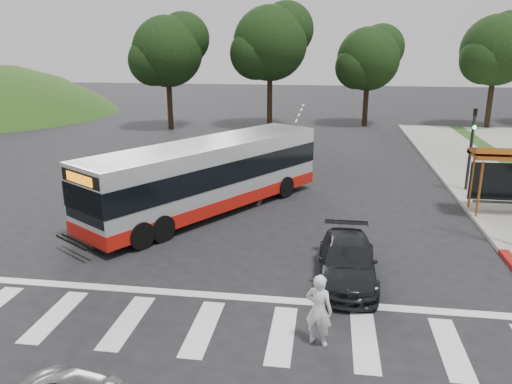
# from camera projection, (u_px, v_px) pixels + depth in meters

# --- Properties ---
(ground) EXTENTS (140.00, 140.00, 0.00)m
(ground) POSITION_uv_depth(u_px,v_px,m) (238.00, 250.00, 17.30)
(ground) COLOR black
(ground) RESTS_ON ground
(sidewalk_east) EXTENTS (4.00, 40.00, 0.12)m
(sidewalk_east) POSITION_uv_depth(u_px,v_px,m) (499.00, 195.00, 23.35)
(sidewalk_east) COLOR gray
(sidewalk_east) RESTS_ON ground
(curb_east) EXTENTS (0.30, 40.00, 0.15)m
(curb_east) POSITION_uv_depth(u_px,v_px,m) (455.00, 193.00, 23.62)
(curb_east) COLOR #9E9991
(curb_east) RESTS_ON ground
(crosswalk_ladder) EXTENTS (18.00, 2.60, 0.01)m
(crosswalk_ladder) POSITION_uv_depth(u_px,v_px,m) (203.00, 328.00, 12.56)
(crosswalk_ladder) COLOR silver
(crosswalk_ladder) RESTS_ON ground
(traffic_signal_ne_short) EXTENTS (0.18, 0.37, 4.00)m
(traffic_signal_ne_short) POSITION_uv_depth(u_px,v_px,m) (472.00, 141.00, 23.31)
(traffic_signal_ne_short) COLOR black
(traffic_signal_ne_short) RESTS_ON ground
(tree_ne_a) EXTENTS (6.16, 5.74, 9.30)m
(tree_ne_a) POSITION_uv_depth(u_px,v_px,m) (497.00, 49.00, 39.84)
(tree_ne_a) COLOR black
(tree_ne_a) RESTS_ON parking_lot
(tree_north_a) EXTENTS (6.60, 6.15, 10.17)m
(tree_north_a) POSITION_uv_depth(u_px,v_px,m) (271.00, 42.00, 40.27)
(tree_north_a) COLOR black
(tree_north_a) RESTS_ON ground
(tree_north_b) EXTENTS (5.72, 5.33, 8.43)m
(tree_north_b) POSITION_uv_depth(u_px,v_px,m) (369.00, 58.00, 41.42)
(tree_north_b) COLOR black
(tree_north_b) RESTS_ON ground
(tree_north_c) EXTENTS (6.16, 5.74, 9.30)m
(tree_north_c) POSITION_uv_depth(u_px,v_px,m) (168.00, 50.00, 39.66)
(tree_north_c) COLOR black
(tree_north_c) RESTS_ON ground
(transit_bus) EXTENTS (8.38, 11.01, 2.98)m
(transit_bus) POSITION_uv_depth(u_px,v_px,m) (209.00, 177.00, 20.84)
(transit_bus) COLOR #B9BBBE
(transit_bus) RESTS_ON ground
(pedestrian) EXTENTS (0.77, 0.63, 1.81)m
(pedestrian) POSITION_uv_depth(u_px,v_px,m) (319.00, 310.00, 11.66)
(pedestrian) COLOR silver
(pedestrian) RESTS_ON ground
(dark_sedan) EXTENTS (1.72, 4.21, 1.22)m
(dark_sedan) POSITION_uv_depth(u_px,v_px,m) (347.00, 261.00, 14.96)
(dark_sedan) COLOR black
(dark_sedan) RESTS_ON ground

